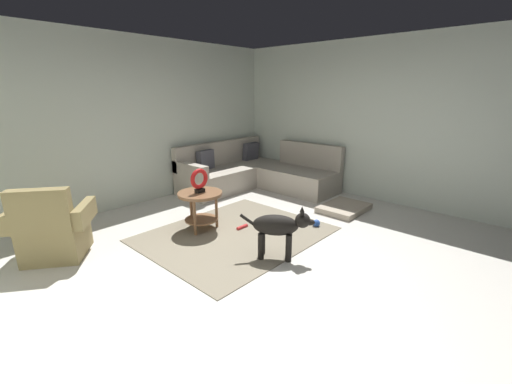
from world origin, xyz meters
The scene contains 12 objects.
ground_plane centered at (0.00, 0.00, -0.05)m, with size 6.00×6.00×0.10m, color silver.
wall_back centered at (0.00, 2.94, 1.35)m, with size 6.00×0.12×2.70m, color silver.
wall_right centered at (2.94, 0.00, 1.35)m, with size 0.12×6.00×2.70m, color silver.
area_rug centered at (0.15, 0.70, 0.01)m, with size 2.30×1.90×0.01m, color gray.
sectional_couch centered at (1.99, 2.02, 0.29)m, with size 2.20×2.25×0.88m.
armchair centered at (-1.69, 1.76, 0.32)m, with size 1.00×0.96×0.88m.
side_table centered at (-0.05, 1.17, 0.42)m, with size 0.60×0.60×0.54m.
torus_sculpture centered at (-0.05, 1.17, 0.71)m, with size 0.28×0.08×0.33m.
dog_bed_mat centered at (1.98, 0.08, 0.04)m, with size 0.80×0.60×0.09m, color #B2A38E.
dog centered at (0.03, -0.14, 0.38)m, with size 0.53×0.72×0.63m.
dog_toy_ball centered at (1.11, 0.05, 0.05)m, with size 0.11×0.11×0.11m, color blue.
dog_toy_rope centered at (0.35, 0.77, 0.03)m, with size 0.05×0.05×0.18m, color red.
Camera 1 is at (-2.70, -2.29, 1.85)m, focal length 23.38 mm.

